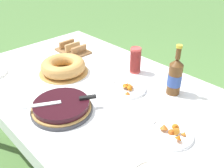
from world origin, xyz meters
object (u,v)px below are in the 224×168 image
Objects in this scene: bundt_cake at (63,66)px; bread_board at (73,49)px; berry_tart at (62,107)px; cup_stack at (135,60)px; snack_plate_left at (128,88)px; serving_knife at (67,101)px; snack_plate_near at (171,133)px; cider_bottle_amber at (175,76)px.

bread_board is at bearing 133.69° from bundt_cake.
berry_tart is 0.78m from bread_board.
cup_stack reaches higher than snack_plate_left.
serving_knife is at bearing -85.86° from cup_stack.
berry_tart is 0.96× the size of serving_knife.
snack_plate_left is at bearing 18.84° from bundt_cake.
cup_stack is 0.78× the size of snack_plate_left.
cup_stack is at bearing 147.29° from snack_plate_near.
snack_plate_near is at bearing 27.67° from berry_tart.
serving_knife is 1.03× the size of bundt_cake.
bread_board is at bearing 139.77° from berry_tart.
cider_bottle_amber is at bearing 123.48° from snack_plate_near.
cup_stack reaches higher than snack_plate_near.
cider_bottle_amber is 0.38m from snack_plate_near.
serving_knife is 1.59× the size of snack_plate_near.
berry_tart is 0.42m from snack_plate_left.
cider_bottle_amber reaches higher than berry_tart.
cider_bottle_amber reaches higher than bread_board.
snack_plate_near is at bearing 145.10° from serving_knife.
cup_stack is 0.58× the size of cider_bottle_amber.
bundt_cake is at bearing -179.13° from snack_plate_near.
cup_stack is (-0.03, 0.61, 0.06)m from berry_tart.
serving_knife is at bearing -154.02° from snack_plate_near.
snack_plate_left is at bearing 76.73° from berry_tart.
bundt_cake is (-0.35, 0.25, 0.02)m from berry_tart.
snack_plate_near and snack_plate_left have the same top height.
bread_board is (-0.24, 0.25, -0.02)m from bundt_cake.
berry_tart is 0.57m from snack_plate_near.
berry_tart is 1.43× the size of snack_plate_left.
bread_board is at bearing 167.86° from snack_plate_near.
snack_plate_near is (0.49, 0.24, -0.05)m from serving_knife.
bread_board reaches higher than berry_tart.
cider_bottle_amber is 1.16× the size of bread_board.
cup_stack is 0.64m from snack_plate_near.
cup_stack is 0.33m from cider_bottle_amber.
bundt_cake is 1.86× the size of cup_stack.
berry_tart is at bearing -117.61° from cider_bottle_amber.
serving_knife reaches higher than snack_plate_left.
bundt_cake is (-0.37, 0.23, -0.02)m from serving_knife.
serving_knife is at bearing -102.10° from snack_plate_left.
serving_knife reaches higher than snack_plate_near.
bundt_cake is at bearing -92.44° from serving_knife.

